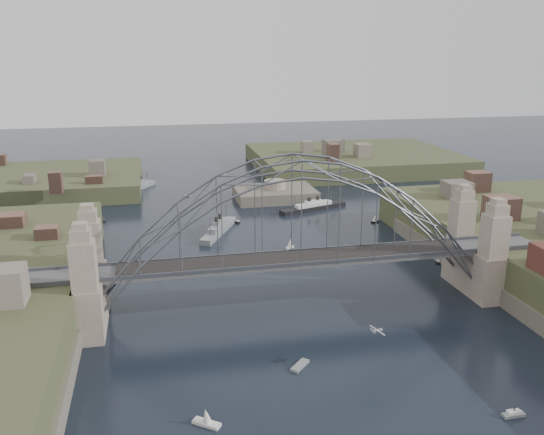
{
  "coord_description": "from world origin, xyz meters",
  "views": [
    {
      "loc": [
        -21.53,
        -82.22,
        39.7
      ],
      "look_at": [
        0.0,
        18.0,
        10.0
      ],
      "focal_mm": 37.63,
      "sensor_mm": 36.0,
      "label": 1
    }
  ],
  "objects_px": {
    "bridge": "(296,235)",
    "naval_cruiser_far": "(139,186)",
    "fort_island": "(275,200)",
    "ocean_liner": "(313,207)",
    "naval_cruiser_near": "(219,229)"
  },
  "relations": [
    {
      "from": "bridge",
      "to": "naval_cruiser_far",
      "type": "bearing_deg",
      "value": 105.76
    },
    {
      "from": "fort_island",
      "to": "ocean_liner",
      "type": "bearing_deg",
      "value": -61.23
    },
    {
      "from": "fort_island",
      "to": "ocean_liner",
      "type": "xyz_separation_m",
      "value": [
        7.39,
        -13.45,
        1.09
      ]
    },
    {
      "from": "ocean_liner",
      "to": "bridge",
      "type": "bearing_deg",
      "value": -108.92
    },
    {
      "from": "ocean_liner",
      "to": "fort_island",
      "type": "bearing_deg",
      "value": 118.77
    },
    {
      "from": "bridge",
      "to": "fort_island",
      "type": "height_order",
      "value": "bridge"
    },
    {
      "from": "fort_island",
      "to": "ocean_liner",
      "type": "height_order",
      "value": "fort_island"
    },
    {
      "from": "fort_island",
      "to": "bridge",
      "type": "bearing_deg",
      "value": -99.73
    },
    {
      "from": "ocean_liner",
      "to": "naval_cruiser_far",
      "type": "bearing_deg",
      "value": 142.93
    },
    {
      "from": "naval_cruiser_near",
      "to": "ocean_liner",
      "type": "xyz_separation_m",
      "value": [
        26.74,
        14.71,
        -0.14
      ]
    },
    {
      "from": "naval_cruiser_far",
      "to": "ocean_liner",
      "type": "distance_m",
      "value": 56.3
    },
    {
      "from": "bridge",
      "to": "fort_island",
      "type": "relative_size",
      "value": 3.82
    },
    {
      "from": "fort_island",
      "to": "naval_cruiser_far",
      "type": "bearing_deg",
      "value": 151.38
    },
    {
      "from": "bridge",
      "to": "naval_cruiser_far",
      "type": "height_order",
      "value": "bridge"
    },
    {
      "from": "bridge",
      "to": "ocean_liner",
      "type": "xyz_separation_m",
      "value": [
        19.39,
        56.55,
        -11.57
      ]
    }
  ]
}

